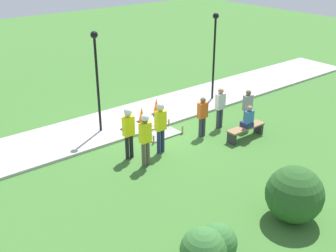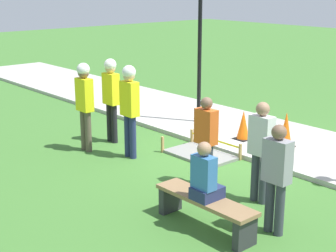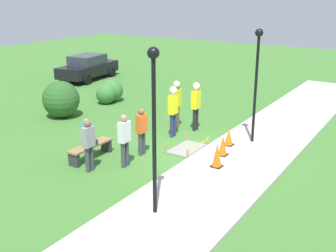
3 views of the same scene
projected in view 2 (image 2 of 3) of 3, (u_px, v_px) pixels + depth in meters
name	position (u px, v px, depth m)	size (l,w,h in m)	color
ground_plane	(222.00, 153.00, 11.19)	(60.00, 60.00, 0.00)	#3D702D
sidewalk	(265.00, 137.00, 12.12)	(28.00, 2.99, 0.10)	#ADAAA3
wet_concrete_patch	(200.00, 154.00, 10.97)	(1.50, 0.93, 0.35)	gray
traffic_cone_near_patch	(286.00, 130.00, 11.17)	(0.34, 0.34, 0.78)	black
traffic_cone_far_patch	(243.00, 125.00, 11.73)	(0.34, 0.34, 0.68)	black
traffic_cone_sidewalk_edge	(206.00, 121.00, 12.30)	(0.34, 0.34, 0.59)	black
park_bench	(205.00, 207.00, 7.67)	(1.77, 0.44, 0.50)	#2D2D33
person_seated_on_bench	(205.00, 177.00, 7.48)	(0.36, 0.44, 0.89)	navy
worker_supervisor	(111.00, 92.00, 11.65)	(0.40, 0.28, 1.94)	black
worker_assistant	(130.00, 102.00, 10.59)	(0.40, 0.28, 1.96)	navy
worker_trainee	(85.00, 98.00, 11.03)	(0.40, 0.28, 1.94)	brown
bystander_in_orange_shirt	(206.00, 137.00, 9.17)	(0.40, 0.22, 1.64)	#383D47
bystander_in_gray_shirt	(261.00, 146.00, 8.44)	(0.40, 0.23, 1.73)	#383D47
bystander_in_white_shirt	(277.00, 173.00, 7.38)	(0.40, 0.22, 1.66)	#383D47
lamppost_near	(200.00, 18.00, 12.63)	(0.28, 0.28, 4.03)	black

